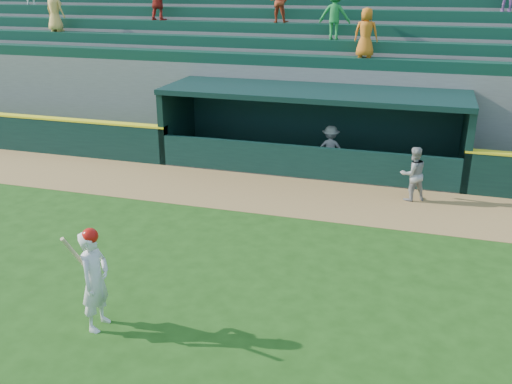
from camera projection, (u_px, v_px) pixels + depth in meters
ground at (233, 279)px, 11.43m from camera, size 120.00×120.00×0.00m
warning_track at (290, 196)px, 15.82m from camera, size 40.00×3.00×0.01m
dugout_player_front at (413, 174)px, 15.28m from camera, size 0.91×0.85×1.49m
dugout_player_inside at (330, 149)px, 17.64m from camera, size 0.98×0.64×1.44m
dugout at (314, 123)px, 18.13m from camera, size 9.40×2.80×2.46m
stands at (338, 69)px, 21.86m from camera, size 34.50×6.25×7.49m
batter_at_plate at (95, 279)px, 9.57m from camera, size 0.46×0.81×1.87m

